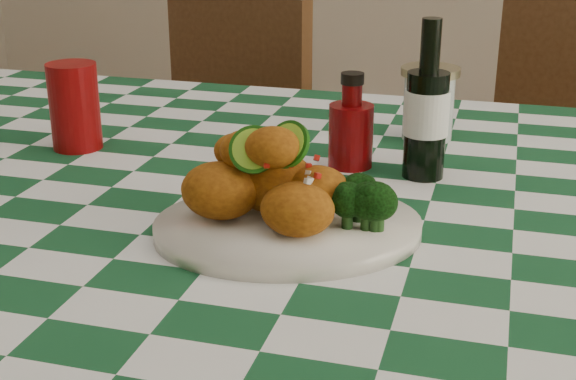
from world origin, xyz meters
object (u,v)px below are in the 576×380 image
(red_tumbler, at_px, (75,106))
(fried_chicken_pile, at_px, (276,174))
(mason_jar, at_px, (429,103))
(wooden_chair_left, at_px, (187,198))
(ketchup_bottle, at_px, (351,120))
(beer_bottle, at_px, (427,100))
(plate, at_px, (288,228))
(wooden_chair_right, at_px, (551,206))

(red_tumbler, bearing_deg, fried_chicken_pile, -30.59)
(mason_jar, height_order, wooden_chair_left, wooden_chair_left)
(fried_chicken_pile, bearing_deg, mason_jar, 73.43)
(red_tumbler, height_order, wooden_chair_left, wooden_chair_left)
(ketchup_bottle, relative_size, mason_jar, 1.18)
(beer_bottle, bearing_deg, fried_chicken_pile, -120.02)
(plate, distance_m, red_tumbler, 0.46)
(red_tumbler, xyz_separation_m, wooden_chair_right, (0.73, 0.68, -0.35))
(mason_jar, height_order, beer_bottle, beer_bottle)
(beer_bottle, bearing_deg, ketchup_bottle, 171.56)
(wooden_chair_right, bearing_deg, beer_bottle, -86.63)
(beer_bottle, bearing_deg, red_tumbler, -178.38)
(beer_bottle, height_order, wooden_chair_left, beer_bottle)
(mason_jar, height_order, wooden_chair_right, wooden_chair_right)
(plate, distance_m, wooden_chair_right, 1.01)
(fried_chicken_pile, distance_m, ketchup_bottle, 0.26)
(plate, bearing_deg, wooden_chair_right, 69.34)
(red_tumbler, bearing_deg, plate, -29.69)
(ketchup_bottle, relative_size, beer_bottle, 0.62)
(plate, xyz_separation_m, wooden_chair_left, (-0.48, 0.83, -0.33))
(plate, height_order, ketchup_bottle, ketchup_bottle)
(fried_chicken_pile, height_order, beer_bottle, beer_bottle)
(plate, bearing_deg, fried_chicken_pile, 180.00)
(wooden_chair_left, height_order, wooden_chair_right, wooden_chair_right)
(beer_bottle, relative_size, wooden_chair_right, 0.21)
(mason_jar, bearing_deg, wooden_chair_right, 64.69)
(plate, height_order, fried_chicken_pile, fried_chicken_pile)
(mason_jar, distance_m, wooden_chair_right, 0.64)
(wooden_chair_left, bearing_deg, beer_bottle, -22.14)
(fried_chicken_pile, relative_size, wooden_chair_right, 0.17)
(plate, relative_size, beer_bottle, 1.42)
(fried_chicken_pile, relative_size, mason_jar, 1.50)
(fried_chicken_pile, height_order, red_tumbler, red_tumbler)
(plate, bearing_deg, red_tumbler, 150.31)
(plate, height_order, beer_bottle, beer_bottle)
(wooden_chair_right, bearing_deg, wooden_chair_left, -153.74)
(mason_jar, bearing_deg, ketchup_bottle, -119.18)
(ketchup_bottle, xyz_separation_m, wooden_chair_left, (-0.50, 0.58, -0.39))
(plate, bearing_deg, mason_jar, 75.22)
(mason_jar, bearing_deg, plate, -104.78)
(plate, bearing_deg, beer_bottle, 62.56)
(wooden_chair_right, bearing_deg, fried_chicken_pile, -90.00)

